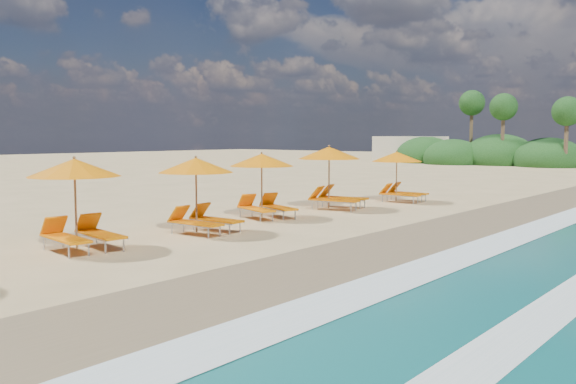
% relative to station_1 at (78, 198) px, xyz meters
% --- Properties ---
extents(ground, '(160.00, 160.00, 0.00)m').
position_rel_station_1_xyz_m(ground, '(2.27, 5.45, -1.32)').
color(ground, tan).
rests_on(ground, ground).
extents(wet_sand, '(4.00, 160.00, 0.01)m').
position_rel_station_1_xyz_m(wet_sand, '(6.27, 5.45, -1.31)').
color(wet_sand, '#816B4D').
rests_on(wet_sand, ground).
extents(surf_foam, '(4.00, 160.00, 0.01)m').
position_rel_station_1_xyz_m(surf_foam, '(8.97, 5.45, -1.29)').
color(surf_foam, white).
rests_on(surf_foam, ground).
extents(station_1, '(2.73, 2.58, 2.35)m').
position_rel_station_1_xyz_m(station_1, '(0.00, 0.00, 0.00)').
color(station_1, olive).
rests_on(station_1, ground).
extents(station_2, '(2.54, 2.37, 2.27)m').
position_rel_station_1_xyz_m(station_2, '(0.35, 3.74, -0.04)').
color(station_2, olive).
rests_on(station_2, ground).
extents(station_3, '(2.93, 2.86, 2.30)m').
position_rel_station_1_xyz_m(station_3, '(-0.42, 7.37, -0.03)').
color(station_3, olive).
rests_on(station_3, ground).
extents(station_4, '(3.04, 2.92, 2.50)m').
position_rel_station_1_xyz_m(station_4, '(-0.13, 11.11, 0.08)').
color(station_4, olive).
rests_on(station_4, ground).
extents(station_5, '(2.51, 2.35, 2.22)m').
position_rel_station_1_xyz_m(station_5, '(0.60, 15.04, -0.07)').
color(station_5, olive).
rests_on(station_5, ground).
extents(treeline, '(25.80, 8.80, 9.74)m').
position_rel_station_1_xyz_m(treeline, '(-7.67, 50.97, -0.32)').
color(treeline, '#163D14').
rests_on(treeline, ground).
extents(beach_building, '(7.00, 5.00, 2.80)m').
position_rel_station_1_xyz_m(beach_building, '(-19.73, 53.45, 0.08)').
color(beach_building, beige).
rests_on(beach_building, ground).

